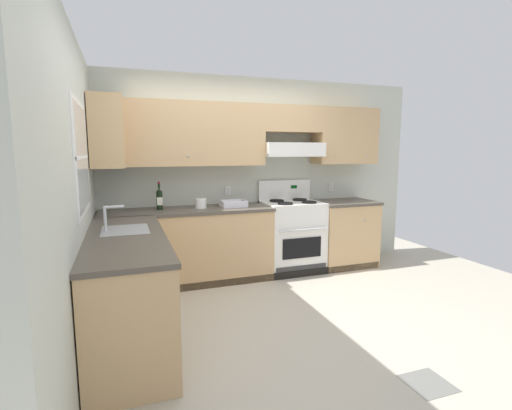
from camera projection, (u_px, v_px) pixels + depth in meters
ground_plane at (265, 317)px, 3.68m from camera, size 7.04×7.04×0.00m
floor_accent_tile at (428, 383)px, 2.64m from camera, size 0.30×0.30×0.01m
wall_back at (253, 160)px, 5.03m from camera, size 4.68×0.57×2.55m
wall_left at (79, 182)px, 3.18m from camera, size 0.47×4.00×2.55m
counter_back_run at (238, 242)px, 4.81m from camera, size 3.60×0.65×0.91m
counter_left_run at (128, 287)px, 3.21m from camera, size 0.63×1.91×1.13m
stove at (292, 235)px, 5.07m from camera, size 0.76×0.62×1.20m
wine_bottle at (159, 198)px, 4.49m from camera, size 0.07×0.07×0.33m
bowl at (233, 205)px, 4.73m from camera, size 0.31×0.24×0.08m
paper_towel_roll at (201, 203)px, 4.60m from camera, size 0.13×0.13×0.12m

